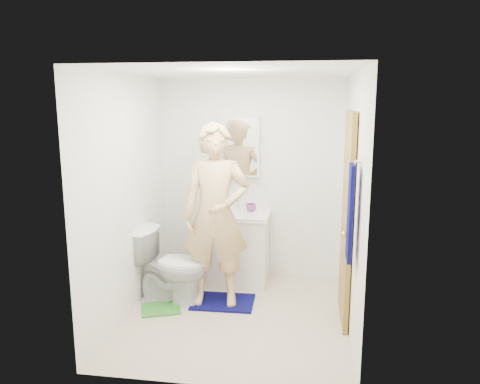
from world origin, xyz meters
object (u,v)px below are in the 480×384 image
Objects in this scene: man at (216,215)px; toothbrush_cup at (251,208)px; medicine_cabinet at (239,147)px; soap_dispenser at (210,203)px; toilet at (171,265)px; towel at (350,213)px; vanity_cabinet at (236,249)px.

toothbrush_cup is at bearing 64.41° from man.
medicine_cabinet is 0.37× the size of man.
medicine_cabinet is at bearing 39.60° from soap_dispenser.
toilet is at bearing -136.68° from toothbrush_cup.
soap_dispenser is at bearing 101.66° from man.
man is at bearing -110.23° from toothbrush_cup.
soap_dispenser is (-0.30, -0.25, -0.65)m from medicine_cabinet.
man is (0.50, -0.02, 0.58)m from toilet.
toothbrush_cup is at bearing 122.86° from towel.
towel is 0.42× the size of man.
man is (-0.10, -0.89, -0.62)m from medicine_cabinet.
vanity_cabinet is 0.89m from man.
toilet is (-0.60, -0.88, -1.20)m from medicine_cabinet.
toothbrush_cup is 0.06× the size of man.
medicine_cabinet is at bearing 124.61° from towel.
toilet is at bearing 154.97° from towel.
soap_dispenser reaches higher than vanity_cabinet.
man is at bearing -96.55° from medicine_cabinet.
medicine_cabinet is 1.60m from toilet.
man is at bearing 147.50° from towel.
vanity_cabinet is at bearing 128.47° from towel.
soap_dispenser is at bearing 135.35° from towel.
vanity_cabinet is 6.74× the size of toothbrush_cup.
toilet is at bearing 172.90° from man.
towel reaches higher than soap_dispenser.
vanity_cabinet is 0.89m from toilet.
man reaches higher than towel.
toilet is 0.89m from soap_dispenser.
toothbrush_cup reaches higher than toilet.
toilet is (-1.78, 0.83, -0.85)m from towel.
medicine_cabinet is (0.00, 0.22, 1.20)m from vanity_cabinet.
vanity_cabinet is at bearing -90.00° from medicine_cabinet.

